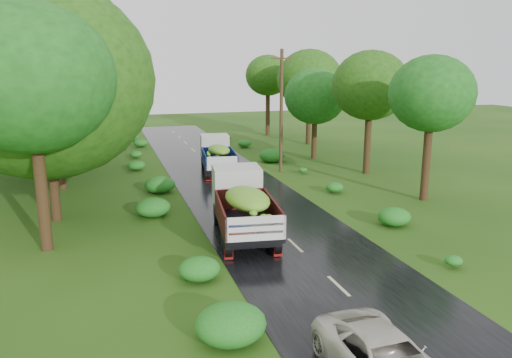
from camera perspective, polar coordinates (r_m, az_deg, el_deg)
name	(u,v)px	position (r m, az deg, el deg)	size (l,w,h in m)	color
ground	(339,286)	(17.35, 9.42, -12.01)	(120.00, 120.00, 0.00)	#1B400D
road	(287,237)	(21.58, 3.52, -6.69)	(6.50, 80.00, 0.02)	black
road_lines	(279,230)	(22.46, 2.62, -5.84)	(0.12, 69.60, 0.00)	#BFB78C
truck_near	(242,201)	(21.53, -1.56, -2.57)	(2.98, 6.50, 2.64)	black
truck_far	(217,153)	(33.92, -4.46, 2.95)	(2.63, 5.83, 2.37)	black
utility_pole	(281,110)	(33.75, 2.90, 7.87)	(1.44, 0.23, 8.22)	#382616
trees_left	(51,70)	(35.14, -22.34, 11.43)	(7.35, 32.30, 10.12)	black
trees_right	(325,85)	(39.87, 7.94, 10.55)	(5.60, 29.58, 7.45)	black
shrubs	(234,183)	(29.73, -2.54, -0.43)	(11.90, 44.00, 0.70)	#18661A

